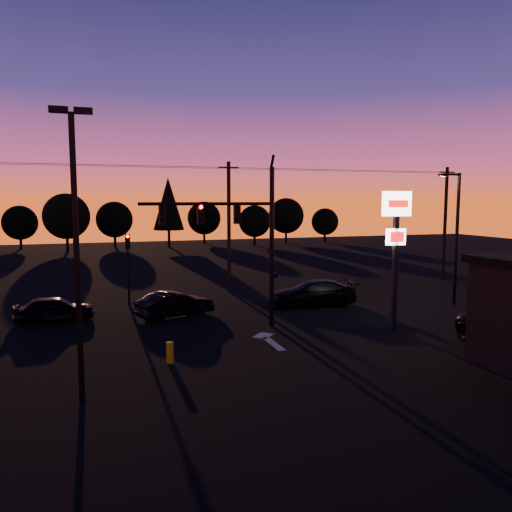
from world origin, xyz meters
The scene contains 22 objects.
ground centered at (0.00, 0.00, 0.00)m, with size 120.00×120.00×0.00m, color black.
lane_arrow centered at (0.50, 1.67, 0.01)m, with size 1.20×3.10×0.01m.
traffic_signal_mast centered at (-0.10, 3.99, 4.94)m, with size 6.79×0.52×8.58m.
secondary_signal centered at (-5.00, 11.49, 2.86)m, with size 0.30×0.31×4.35m.
parking_lot_light centered at (-7.50, -3.00, 5.27)m, with size 1.25×0.30×9.14m.
pylon_sign centered at (7.00, 1.50, 4.91)m, with size 1.50×0.28×6.80m.
streetlight centered at (13.91, 5.50, 4.42)m, with size 1.55×0.35×8.00m.
utility_pole_1 centered at (2.00, 14.00, 4.59)m, with size 1.40×0.26×9.00m.
utility_pole_2 centered at (20.00, 14.00, 4.59)m, with size 1.40×0.26×9.00m.
power_wires centered at (2.00, 14.00, 8.57)m, with size 36.00×1.22×0.07m.
bollard centered at (-4.28, -0.21, 0.42)m, with size 0.28×0.28×0.84m, color #CCBD0D.
tree_1 centered at (-16.00, 53.00, 3.43)m, with size 4.54×4.54×5.71m.
tree_2 centered at (-10.00, 48.00, 4.37)m, with size 5.77×5.78×7.26m.
tree_3 centered at (-4.00, 52.00, 3.75)m, with size 4.95×4.95×6.22m.
tree_4 centered at (3.00, 49.00, 5.93)m, with size 4.18×4.18×9.50m.
tree_5 centered at (9.00, 54.00, 3.75)m, with size 4.95×4.95×6.22m.
tree_6 centered at (15.00, 48.00, 3.43)m, with size 4.54×4.54×5.71m.
tree_7 centered at (21.00, 51.00, 4.06)m, with size 5.36×5.36×6.74m.
tree_8 centered at (27.00, 50.00, 3.12)m, with size 4.12×4.12×5.19m.
car_left centered at (-9.03, 8.46, 0.68)m, with size 1.61×4.00×1.36m, color black.
car_mid centered at (-2.83, 7.58, 0.70)m, with size 1.49×4.26×1.41m, color black.
car_right centered at (5.59, 7.92, 0.77)m, with size 2.15×5.30×1.54m, color black.
Camera 1 is at (-7.03, -19.32, 6.35)m, focal length 35.00 mm.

